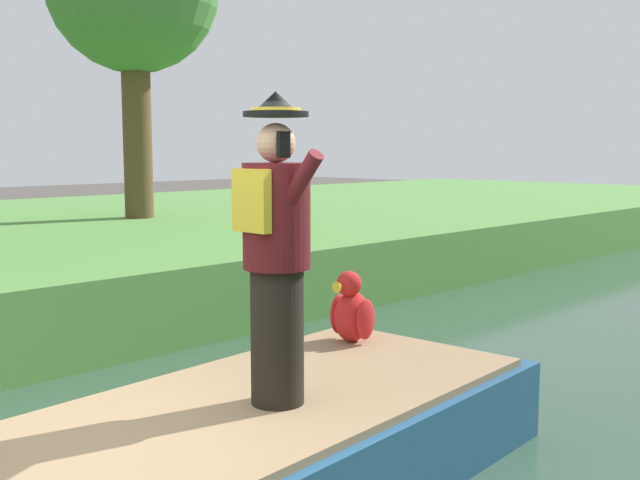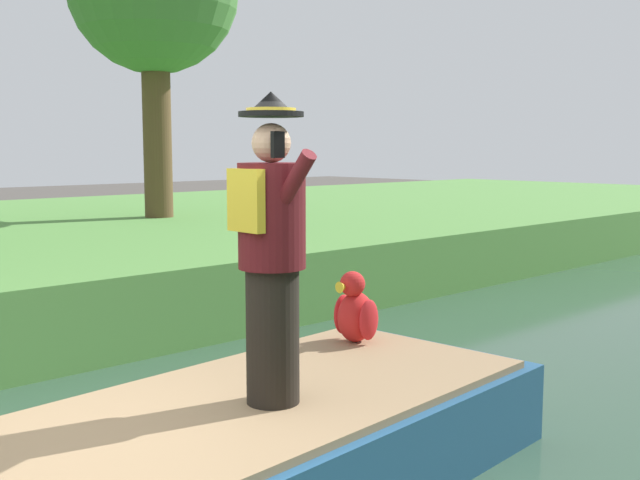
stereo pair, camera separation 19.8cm
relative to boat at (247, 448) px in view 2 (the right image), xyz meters
The scene contains 3 objects.
boat is the anchor object (origin of this frame).
person_pirate 1.25m from the boat, 29.99° to the left, with size 0.61×0.42×1.85m.
parrot_plush 1.67m from the boat, 109.52° to the left, with size 0.36×0.35×0.57m.
Camera 2 is at (3.60, -1.73, 2.24)m, focal length 42.90 mm.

